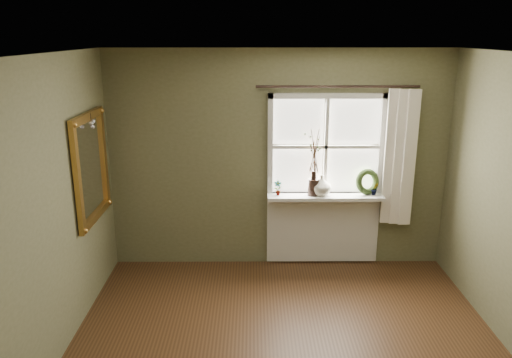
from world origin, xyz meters
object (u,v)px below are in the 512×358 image
at_px(wreath, 367,184).
at_px(gilt_mirror, 91,167).
at_px(cream_vase, 321,185).
at_px(dark_jug, 313,187).

distance_m(wreath, gilt_mirror, 3.11).
bearing_deg(cream_vase, wreath, 4.18).
bearing_deg(cream_vase, gilt_mirror, -165.68).
bearing_deg(wreath, dark_jug, 162.63).
height_order(dark_jug, cream_vase, cream_vase).
bearing_deg(dark_jug, gilt_mirror, -165.13).
bearing_deg(gilt_mirror, cream_vase, 14.32).
relative_size(dark_jug, wreath, 0.63).
xyz_separation_m(dark_jug, wreath, (0.64, 0.04, 0.02)).
distance_m(dark_jug, cream_vase, 0.10).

